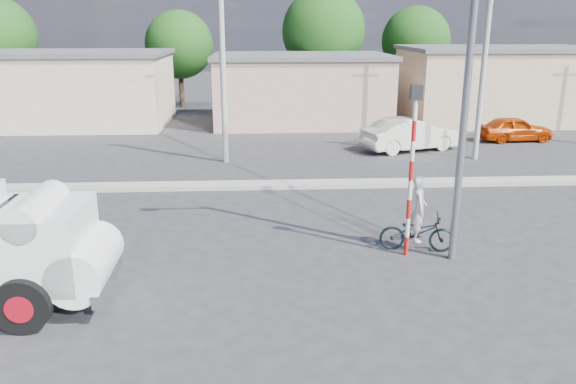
{
  "coord_description": "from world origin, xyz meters",
  "views": [
    {
      "loc": [
        -0.57,
        -11.77,
        5.75
      ],
      "look_at": [
        0.22,
        2.99,
        1.3
      ],
      "focal_mm": 35.0,
      "sensor_mm": 36.0,
      "label": 1
    }
  ],
  "objects_px": {
    "car_cream": "(410,134)",
    "car_red": "(515,129)",
    "cyclist": "(418,220)",
    "traffic_pole": "(412,157)",
    "streetlight": "(463,59)",
    "bicycle": "(417,232)"
  },
  "relations": [
    {
      "from": "bicycle",
      "to": "traffic_pole",
      "type": "relative_size",
      "value": 0.44
    },
    {
      "from": "car_cream",
      "to": "car_red",
      "type": "height_order",
      "value": "car_cream"
    },
    {
      "from": "cyclist",
      "to": "car_cream",
      "type": "relative_size",
      "value": 0.37
    },
    {
      "from": "car_cream",
      "to": "traffic_pole",
      "type": "bearing_deg",
      "value": 146.36
    },
    {
      "from": "car_red",
      "to": "cyclist",
      "type": "bearing_deg",
      "value": 143.23
    },
    {
      "from": "cyclist",
      "to": "car_cream",
      "type": "bearing_deg",
      "value": -4.43
    },
    {
      "from": "bicycle",
      "to": "car_cream",
      "type": "relative_size",
      "value": 0.42
    },
    {
      "from": "car_red",
      "to": "traffic_pole",
      "type": "distance_m",
      "value": 17.1
    },
    {
      "from": "cyclist",
      "to": "streetlight",
      "type": "height_order",
      "value": "streetlight"
    },
    {
      "from": "streetlight",
      "to": "car_cream",
      "type": "bearing_deg",
      "value": 79.19
    },
    {
      "from": "traffic_pole",
      "to": "streetlight",
      "type": "height_order",
      "value": "streetlight"
    },
    {
      "from": "car_cream",
      "to": "car_red",
      "type": "bearing_deg",
      "value": -90.6
    },
    {
      "from": "car_red",
      "to": "car_cream",
      "type": "bearing_deg",
      "value": 103.56
    },
    {
      "from": "bicycle",
      "to": "cyclist",
      "type": "bearing_deg",
      "value": -80.4
    },
    {
      "from": "cyclist",
      "to": "traffic_pole",
      "type": "bearing_deg",
      "value": 138.51
    },
    {
      "from": "car_red",
      "to": "streetlight",
      "type": "relative_size",
      "value": 0.41
    },
    {
      "from": "car_cream",
      "to": "car_red",
      "type": "distance_m",
      "value": 6.18
    },
    {
      "from": "cyclist",
      "to": "car_cream",
      "type": "height_order",
      "value": "cyclist"
    },
    {
      "from": "car_cream",
      "to": "car_red",
      "type": "relative_size",
      "value": 1.25
    },
    {
      "from": "cyclist",
      "to": "traffic_pole",
      "type": "height_order",
      "value": "traffic_pole"
    },
    {
      "from": "bicycle",
      "to": "cyclist",
      "type": "relative_size",
      "value": 1.12
    },
    {
      "from": "cyclist",
      "to": "car_red",
      "type": "distance_m",
      "value": 16.57
    }
  ]
}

